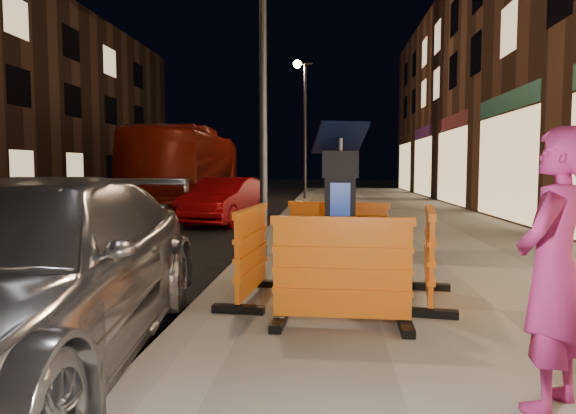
# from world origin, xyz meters

# --- Properties ---
(ground_plane) EXTENTS (120.00, 120.00, 0.00)m
(ground_plane) POSITION_xyz_m (0.00, 0.00, 0.00)
(ground_plane) COLOR black
(ground_plane) RESTS_ON ground
(sidewalk) EXTENTS (6.00, 60.00, 0.15)m
(sidewalk) POSITION_xyz_m (3.00, 0.00, 0.07)
(sidewalk) COLOR gray
(sidewalk) RESTS_ON ground
(kerb) EXTENTS (0.30, 60.00, 0.15)m
(kerb) POSITION_xyz_m (0.00, 0.00, 0.07)
(kerb) COLOR slate
(kerb) RESTS_ON ground
(parking_kiosk) EXTENTS (0.63, 0.63, 1.79)m
(parking_kiosk) POSITION_xyz_m (1.41, 0.28, 1.05)
(parking_kiosk) COLOR black
(parking_kiosk) RESTS_ON sidewalk
(barrier_front) EXTENTS (1.30, 0.58, 1.00)m
(barrier_front) POSITION_xyz_m (1.41, -0.67, 0.65)
(barrier_front) COLOR orange
(barrier_front) RESTS_ON sidewalk
(barrier_back) EXTENTS (1.36, 0.75, 1.00)m
(barrier_back) POSITION_xyz_m (1.41, 1.23, 0.65)
(barrier_back) COLOR orange
(barrier_back) RESTS_ON sidewalk
(barrier_kerbside) EXTENTS (0.64, 1.32, 1.00)m
(barrier_kerbside) POSITION_xyz_m (0.46, 0.28, 0.65)
(barrier_kerbside) COLOR orange
(barrier_kerbside) RESTS_ON sidewalk
(barrier_bldgside) EXTENTS (0.73, 1.35, 1.00)m
(barrier_bldgside) POSITION_xyz_m (2.36, 0.28, 0.65)
(barrier_bldgside) COLOR orange
(barrier_bldgside) RESTS_ON sidewalk
(car_silver) EXTENTS (2.60, 5.35, 1.50)m
(car_silver) POSITION_xyz_m (-1.11, -1.43, 0.00)
(car_silver) COLOR #AEAEB2
(car_silver) RESTS_ON ground
(car_red) EXTENTS (2.01, 4.09, 1.29)m
(car_red) POSITION_xyz_m (-1.59, 8.96, 0.00)
(car_red) COLOR maroon
(car_red) RESTS_ON ground
(bus_doubledecker) EXTENTS (3.27, 11.28, 3.11)m
(bus_doubledecker) POSITION_xyz_m (-4.48, 15.93, 0.00)
(bus_doubledecker) COLOR maroon
(bus_doubledecker) RESTS_ON ground
(man) EXTENTS (0.71, 0.72, 1.67)m
(man) POSITION_xyz_m (2.61, -2.11, 0.99)
(man) COLOR #A22369
(man) RESTS_ON sidewalk
(street_lamp_mid) EXTENTS (0.12, 0.12, 6.00)m
(street_lamp_mid) POSITION_xyz_m (0.25, 3.00, 3.15)
(street_lamp_mid) COLOR #3F3F44
(street_lamp_mid) RESTS_ON sidewalk
(street_lamp_far) EXTENTS (0.12, 0.12, 6.00)m
(street_lamp_far) POSITION_xyz_m (0.25, 18.00, 3.15)
(street_lamp_far) COLOR #3F3F44
(street_lamp_far) RESTS_ON sidewalk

